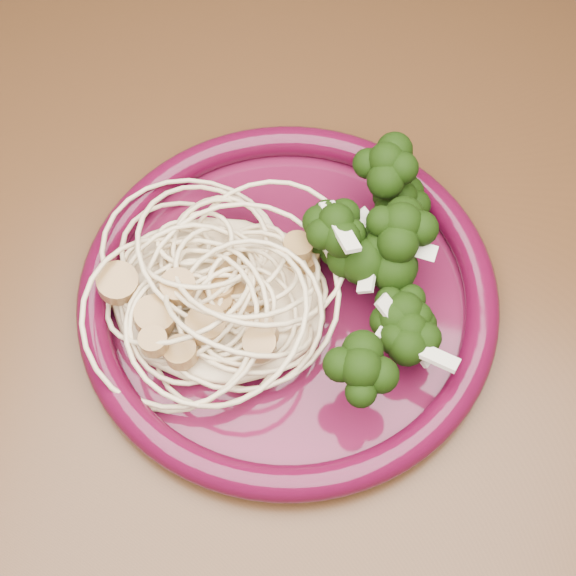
# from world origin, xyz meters

# --- Properties ---
(dining_table) EXTENTS (1.20, 0.80, 0.75)m
(dining_table) POSITION_xyz_m (0.00, 0.00, 0.65)
(dining_table) COLOR #472814
(dining_table) RESTS_ON ground
(dinner_plate) EXTENTS (0.39, 0.39, 0.03)m
(dinner_plate) POSITION_xyz_m (0.06, -0.03, 0.76)
(dinner_plate) COLOR #460B21
(dinner_plate) RESTS_ON dining_table
(spaghetti_pile) EXTENTS (0.19, 0.18, 0.04)m
(spaghetti_pile) POSITION_xyz_m (0.01, -0.04, 0.77)
(spaghetti_pile) COLOR beige
(spaghetti_pile) RESTS_ON dinner_plate
(scallop_cluster) EXTENTS (0.17, 0.17, 0.05)m
(scallop_cluster) POSITION_xyz_m (0.01, -0.04, 0.81)
(scallop_cluster) COLOR #A87F48
(scallop_cluster) RESTS_ON spaghetti_pile
(broccoli_pile) EXTENTS (0.15, 0.19, 0.06)m
(broccoli_pile) POSITION_xyz_m (0.12, -0.01, 0.79)
(broccoli_pile) COLOR black
(broccoli_pile) RESTS_ON dinner_plate
(onion_garnish) EXTENTS (0.10, 0.13, 0.06)m
(onion_garnish) POSITION_xyz_m (0.12, -0.01, 0.82)
(onion_garnish) COLOR beige
(onion_garnish) RESTS_ON broccoli_pile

